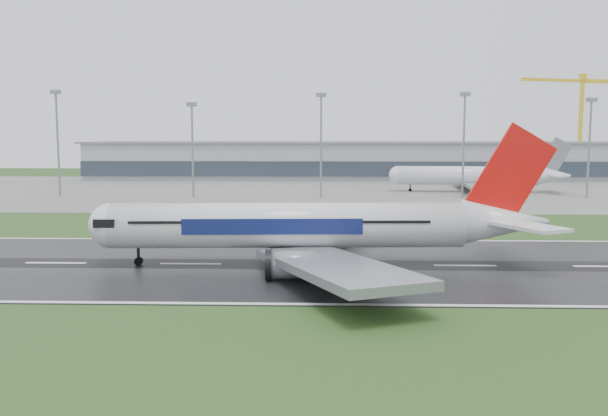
{
  "coord_description": "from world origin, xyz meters",
  "views": [
    {
      "loc": [
        -20.45,
        -91.28,
        19.03
      ],
      "look_at": [
        -23.7,
        12.0,
        7.0
      ],
      "focal_mm": 37.69,
      "sensor_mm": 36.0,
      "label": 1
    }
  ],
  "objects": [
    {
      "name": "ground",
      "position": [
        0.0,
        0.0,
        0.0
      ],
      "size": [
        520.0,
        520.0,
        0.0
      ],
      "primitive_type": "plane",
      "color": "#234419",
      "rests_on": "ground"
    },
    {
      "name": "runway",
      "position": [
        0.0,
        0.0,
        0.05
      ],
      "size": [
        400.0,
        45.0,
        0.1
      ],
      "primitive_type": "cube",
      "color": "black",
      "rests_on": "ground"
    },
    {
      "name": "apron",
      "position": [
        0.0,
        125.0,
        0.04
      ],
      "size": [
        400.0,
        130.0,
        0.08
      ],
      "primitive_type": "cube",
      "color": "slate",
      "rests_on": "ground"
    },
    {
      "name": "terminal",
      "position": [
        0.0,
        185.0,
        7.5
      ],
      "size": [
        240.0,
        36.0,
        15.0
      ],
      "primitive_type": "cube",
      "color": "#8F939A",
      "rests_on": "ground"
    },
    {
      "name": "main_airliner",
      "position": [
        -20.96,
        0.09,
        9.91
      ],
      "size": [
        69.51,
        66.5,
        19.63
      ],
      "primitive_type": null,
      "rotation": [
        0.0,
        0.0,
        0.05
      ],
      "color": "silver",
      "rests_on": "runway"
    },
    {
      "name": "parked_airliner",
      "position": [
        28.87,
        118.23,
        8.71
      ],
      "size": [
        63.42,
        59.72,
        17.26
      ],
      "primitive_type": null,
      "rotation": [
        0.0,
        0.0,
        -0.09
      ],
      "color": "silver",
      "rests_on": "apron"
    },
    {
      "name": "tower_crane",
      "position": [
        94.35,
        200.0,
        22.72
      ],
      "size": [
        44.64,
        16.69,
        45.44
      ],
      "primitive_type": null,
      "rotation": [
        0.0,
        0.0,
        0.32
      ],
      "color": "gold",
      "rests_on": "ground"
    },
    {
      "name": "floodmast_0",
      "position": [
        -101.04,
        100.0,
        15.47
      ],
      "size": [
        0.64,
        0.64,
        30.94
      ],
      "primitive_type": "cylinder",
      "color": "gray",
      "rests_on": "ground"
    },
    {
      "name": "floodmast_1",
      "position": [
        -60.04,
        100.0,
        13.61
      ],
      "size": [
        0.64,
        0.64,
        27.21
      ],
      "primitive_type": "cylinder",
      "color": "gray",
      "rests_on": "ground"
    },
    {
      "name": "floodmast_2",
      "position": [
        -21.38,
        100.0,
        14.96
      ],
      "size": [
        0.64,
        0.64,
        29.92
      ],
      "primitive_type": "cylinder",
      "color": "gray",
      "rests_on": "ground"
    },
    {
      "name": "floodmast_3",
      "position": [
        20.96,
        100.0,
        15.01
      ],
      "size": [
        0.64,
        0.64,
        30.02
      ],
      "primitive_type": "cylinder",
      "color": "gray",
      "rests_on": "ground"
    },
    {
      "name": "floodmast_4",
      "position": [
        57.77,
        100.0,
        14.17
      ],
      "size": [
        0.64,
        0.64,
        28.35
      ],
      "primitive_type": "cylinder",
      "color": "gray",
      "rests_on": "ground"
    }
  ]
}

